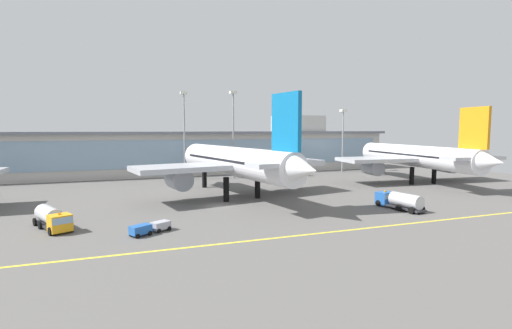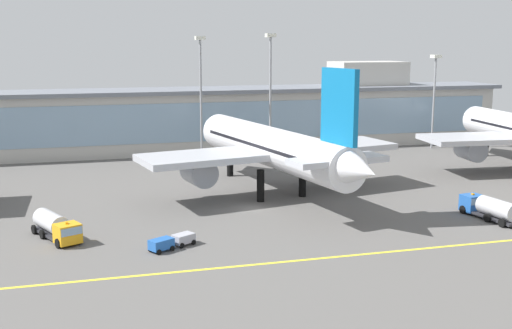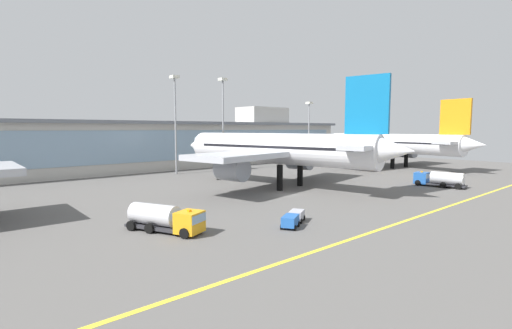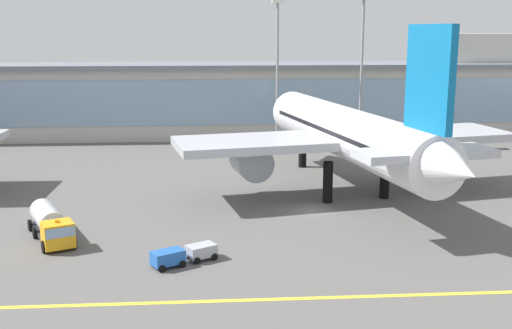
# 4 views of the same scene
# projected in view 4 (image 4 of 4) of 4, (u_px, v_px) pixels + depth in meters

# --- Properties ---
(ground_plane) EXTENTS (193.10, 193.10, 0.00)m
(ground_plane) POSITION_uv_depth(u_px,v_px,m) (312.00, 211.00, 67.21)
(ground_plane) COLOR #5B5956
(taxiway_centreline_stripe) EXTENTS (154.48, 0.50, 0.01)m
(taxiway_centreline_stripe) POSITION_uv_depth(u_px,v_px,m) (360.00, 297.00, 45.76)
(taxiway_centreline_stripe) COLOR yellow
(taxiway_centreline_stripe) RESTS_ON ground
(terminal_building) EXTENTS (140.93, 14.00, 18.24)m
(terminal_building) POSITION_uv_depth(u_px,v_px,m) (278.00, 97.00, 114.35)
(terminal_building) COLOR beige
(terminal_building) RESTS_ON ground
(airliner_near_right) EXTENTS (40.79, 49.36, 19.48)m
(airliner_near_right) POSITION_uv_depth(u_px,v_px,m) (348.00, 134.00, 72.84)
(airliner_near_right) COLOR black
(airliner_near_right) RESTS_ON ground
(fuel_tanker_truck) EXTENTS (6.01, 9.23, 2.90)m
(fuel_tanker_truck) POSITION_uv_depth(u_px,v_px,m) (51.00, 224.00, 57.80)
(fuel_tanker_truck) COLOR black
(fuel_tanker_truck) RESTS_ON ground
(service_truck_far) EXTENTS (5.60, 4.18, 1.40)m
(service_truck_far) POSITION_uv_depth(u_px,v_px,m) (183.00, 255.00, 52.07)
(service_truck_far) COLOR black
(service_truck_far) RESTS_ON ground
(apron_light_mast_west) EXTENTS (1.80, 1.80, 23.69)m
(apron_light_mast_west) POSITION_uv_depth(u_px,v_px,m) (277.00, 52.00, 100.26)
(apron_light_mast_west) COLOR gray
(apron_light_mast_west) RESTS_ON ground
(apron_light_mast_centre) EXTENTS (1.80, 1.80, 24.19)m
(apron_light_mast_centre) POSITION_uv_depth(u_px,v_px,m) (362.00, 50.00, 100.24)
(apron_light_mast_centre) COLOR gray
(apron_light_mast_centre) RESTS_ON ground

